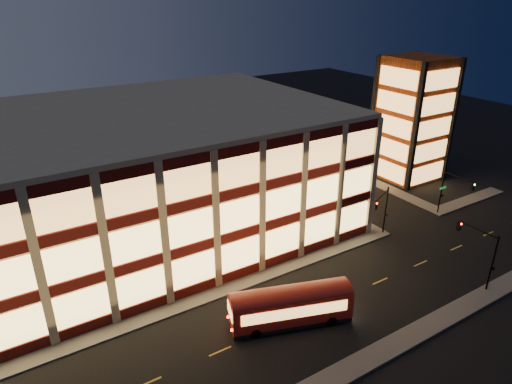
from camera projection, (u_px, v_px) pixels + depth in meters
ground at (209, 303)px, 42.13m from camera, size 200.00×200.00×0.00m
sidewalk_office_south at (174, 308)px, 41.42m from camera, size 54.00×2.00×0.15m
sidewalk_office_east at (297, 188)px, 66.44m from camera, size 2.00×30.00×0.15m
sidewalk_tower_south at (467, 201)px, 62.36m from camera, size 14.00×2.00×0.15m
sidewalk_tower_west at (353, 173)px, 71.80m from camera, size 2.00×30.00×0.15m
office_building at (114, 178)px, 50.83m from camera, size 50.45×30.45×14.50m
stair_tower at (412, 119)px, 67.18m from camera, size 8.60×8.60×18.00m
traffic_signal_far at (382, 206)px, 51.46m from camera, size 3.79×1.87×6.00m
traffic_signal_right at (452, 188)px, 56.30m from camera, size 1.20×4.37×6.00m
traffic_signal_near at (480, 247)px, 43.38m from camera, size 0.32×4.45×6.00m
trolley_bus at (291, 304)px, 38.87m from camera, size 10.74×5.84×3.54m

